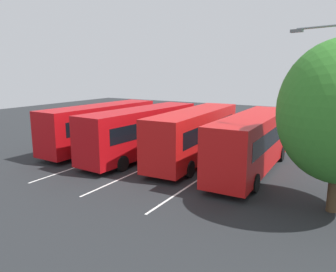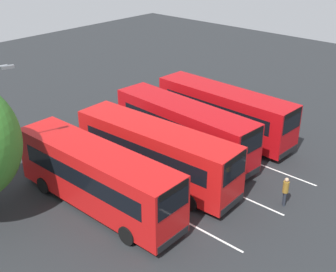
# 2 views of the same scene
# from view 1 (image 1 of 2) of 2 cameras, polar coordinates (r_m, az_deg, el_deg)

# --- Properties ---
(ground_plane) EXTENTS (75.14, 75.14, 0.00)m
(ground_plane) POSITION_cam_1_polar(r_m,az_deg,el_deg) (22.47, -0.47, -4.04)
(ground_plane) COLOR #232628
(bus_far_left) EXTENTS (10.48, 2.66, 3.41)m
(bus_far_left) POSITION_cam_1_polar(r_m,az_deg,el_deg) (19.95, 14.56, -0.88)
(bus_far_left) COLOR red
(bus_far_left) RESTS_ON ground
(bus_center_left) EXTENTS (10.54, 2.88, 3.41)m
(bus_center_left) POSITION_cam_1_polar(r_m,az_deg,el_deg) (21.72, 4.76, 0.44)
(bus_center_left) COLOR red
(bus_center_left) RESTS_ON ground
(bus_center_right) EXTENTS (10.56, 2.99, 3.41)m
(bus_center_right) POSITION_cam_1_polar(r_m,az_deg,el_deg) (22.74, -4.57, 0.93)
(bus_center_right) COLOR #B70C11
(bus_center_right) RESTS_ON ground
(bus_far_right) EXTENTS (10.51, 2.79, 3.41)m
(bus_far_right) POSITION_cam_1_polar(r_m,az_deg,el_deg) (25.45, -11.57, 1.86)
(bus_far_right) COLOR #B70C11
(bus_far_right) RESTS_ON ground
(pedestrian) EXTENTS (0.45, 0.45, 1.70)m
(pedestrian) POSITION_cam_1_polar(r_m,az_deg,el_deg) (29.10, 5.80, 1.49)
(pedestrian) COLOR #232833
(pedestrian) RESTS_ON ground
(street_lamp) EXTENTS (0.87, 2.50, 7.91)m
(street_lamp) POSITION_cam_1_polar(r_m,az_deg,el_deg) (15.64, 27.31, 4.91)
(street_lamp) COLOR gray
(street_lamp) RESTS_ON ground
(lane_stripe_outer_left) EXTENTS (15.98, 0.13, 0.01)m
(lane_stripe_outer_left) POSITION_cam_1_polar(r_m,az_deg,el_deg) (20.83, 8.64, -5.41)
(lane_stripe_outer_left) COLOR silver
(lane_stripe_outer_left) RESTS_ON ground
(lane_stripe_inner_left) EXTENTS (15.98, 0.13, 0.01)m
(lane_stripe_inner_left) POSITION_cam_1_polar(r_m,az_deg,el_deg) (22.47, -0.47, -4.03)
(lane_stripe_inner_left) COLOR silver
(lane_stripe_inner_left) RESTS_ON ground
(lane_stripe_inner_right) EXTENTS (15.98, 0.13, 0.01)m
(lane_stripe_inner_right) POSITION_cam_1_polar(r_m,az_deg,el_deg) (24.60, -8.15, -2.78)
(lane_stripe_inner_right) COLOR silver
(lane_stripe_inner_right) RESTS_ON ground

